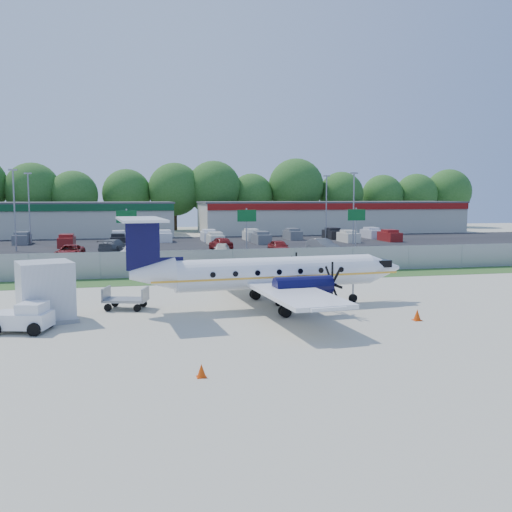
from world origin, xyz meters
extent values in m
plane|color=#BCB79F|center=(0.00, 0.00, 0.00)|extent=(170.00, 170.00, 0.00)
cube|color=#2D561E|center=(0.00, 12.00, 0.01)|extent=(170.00, 4.00, 0.02)
cube|color=black|center=(0.00, 19.00, 0.01)|extent=(170.00, 8.00, 0.02)
cube|color=black|center=(0.00, 40.00, 0.01)|extent=(170.00, 32.00, 0.02)
cube|color=gray|center=(0.00, 14.00, 1.00)|extent=(120.00, 0.02, 1.90)
cube|color=gray|center=(0.00, 14.00, 1.98)|extent=(120.00, 0.06, 0.06)
cube|color=gray|center=(0.00, 14.00, 0.05)|extent=(120.00, 0.06, 0.06)
cube|color=beige|center=(-24.00, 62.00, 2.50)|extent=(46.00, 12.00, 5.00)
cube|color=#474749|center=(-24.00, 62.00, 5.12)|extent=(46.40, 12.40, 0.24)
cube|color=#0F4723|center=(-24.00, 55.90, 4.50)|extent=(46.00, 0.20, 1.00)
cube|color=beige|center=(26.00, 62.00, 2.50)|extent=(44.00, 12.00, 5.00)
cube|color=#474749|center=(26.00, 62.00, 5.12)|extent=(44.40, 12.40, 0.24)
cube|color=maroon|center=(26.00, 55.90, 4.50)|extent=(44.00, 0.20, 1.00)
cylinder|color=gray|center=(-8.00, 23.00, 2.50)|extent=(0.14, 0.14, 5.00)
cube|color=#0C5923|center=(-8.00, 22.85, 4.30)|extent=(1.80, 0.08, 1.10)
cylinder|color=gray|center=(3.00, 23.00, 2.50)|extent=(0.14, 0.14, 5.00)
cube|color=#0C5923|center=(3.00, 22.85, 4.30)|extent=(1.80, 0.08, 1.10)
cylinder|color=gray|center=(14.00, 23.00, 2.50)|extent=(0.14, 0.14, 5.00)
cube|color=#0C5923|center=(14.00, 22.85, 4.30)|extent=(1.80, 0.08, 1.10)
cylinder|color=gray|center=(-20.00, 38.00, 4.50)|extent=(0.18, 0.18, 9.00)
cube|color=gray|center=(-20.00, 38.00, 9.00)|extent=(0.90, 0.35, 0.18)
cylinder|color=gray|center=(20.00, 38.00, 4.50)|extent=(0.18, 0.18, 9.00)
cube|color=gray|center=(20.00, 38.00, 9.00)|extent=(0.90, 0.35, 0.18)
cylinder|color=gray|center=(-20.00, 48.00, 4.50)|extent=(0.18, 0.18, 9.00)
cube|color=gray|center=(-20.00, 48.00, 9.00)|extent=(0.90, 0.35, 0.18)
cylinder|color=gray|center=(20.00, 48.00, 4.50)|extent=(0.18, 0.18, 9.00)
cube|color=gray|center=(20.00, 48.00, 9.00)|extent=(0.90, 0.35, 0.18)
cylinder|color=white|center=(-0.07, 0.66, 1.93)|extent=(11.33, 2.49, 1.71)
cone|color=white|center=(6.52, 1.12, 1.93)|extent=(2.09, 1.84, 1.71)
cone|color=white|center=(-6.84, 0.19, 2.11)|extent=(2.45, 1.87, 1.71)
cube|color=black|center=(6.34, 1.10, 2.25)|extent=(0.89, 1.22, 0.40)
cube|color=white|center=(-0.52, 0.63, 1.44)|extent=(3.97, 15.98, 0.20)
cylinder|color=#090833|center=(0.65, -1.91, 1.57)|extent=(3.12, 1.20, 0.99)
cylinder|color=#090833|center=(0.29, 3.30, 1.57)|extent=(3.12, 1.20, 0.99)
cube|color=#090833|center=(-7.29, 0.15, 3.64)|extent=(1.72, 0.28, 2.61)
cube|color=white|center=(-7.38, 0.15, 4.94)|extent=(2.54, 5.71, 0.13)
cylinder|color=gray|center=(4.60, 0.98, 0.58)|extent=(0.11, 0.11, 1.17)
cylinder|color=black|center=(4.60, 0.98, 0.25)|extent=(0.51, 0.20, 0.50)
cylinder|color=black|center=(-0.34, -1.97, 0.29)|extent=(0.60, 0.40, 0.58)
cylinder|color=black|center=(-0.70, 3.23, 0.29)|extent=(0.60, 0.40, 0.58)
cube|color=white|center=(-12.79, -2.33, 0.54)|extent=(2.79, 2.11, 0.69)
cube|color=white|center=(-12.32, -2.46, 1.09)|extent=(1.40, 1.54, 0.50)
cube|color=black|center=(-11.89, -2.59, 1.11)|extent=(0.47, 1.10, 0.40)
cylinder|color=black|center=(-13.44, -1.34, 0.30)|extent=(0.63, 0.37, 0.59)
cylinder|color=black|center=(-12.15, -3.32, 0.30)|extent=(0.63, 0.37, 0.59)
cylinder|color=black|center=(-11.72, -1.83, 0.30)|extent=(0.63, 0.37, 0.59)
cube|color=gray|center=(-8.20, 1.90, 0.51)|extent=(2.58, 1.96, 0.14)
cube|color=gray|center=(-9.24, 2.21, 0.86)|extent=(0.48, 1.34, 0.68)
cube|color=gray|center=(-7.16, 1.59, 0.86)|extent=(0.48, 1.34, 0.68)
cylinder|color=black|center=(-9.15, 1.53, 0.21)|extent=(0.43, 0.25, 0.41)
cylinder|color=black|center=(-8.79, 2.73, 0.21)|extent=(0.43, 0.25, 0.41)
cylinder|color=black|center=(-7.62, 1.07, 0.21)|extent=(0.43, 0.25, 0.41)
cylinder|color=black|center=(-7.26, 2.28, 0.21)|extent=(0.43, 0.25, 0.41)
cube|color=gray|center=(0.86, 1.08, 0.40)|extent=(2.04, 1.67, 0.11)
cube|color=gray|center=(0.09, 1.42, 0.66)|extent=(0.49, 1.00, 0.53)
cube|color=gray|center=(1.63, 0.75, 0.66)|extent=(0.49, 1.00, 0.53)
cylinder|color=black|center=(0.10, 0.89, 0.16)|extent=(0.33, 0.22, 0.32)
cylinder|color=black|center=(0.49, 1.78, 0.16)|extent=(0.33, 0.22, 0.32)
cylinder|color=black|center=(1.23, 0.39, 0.16)|extent=(0.33, 0.22, 0.32)
cylinder|color=black|center=(1.62, 1.28, 0.16)|extent=(0.33, 0.22, 0.32)
cube|color=silver|center=(-12.04, -0.18, 1.47)|extent=(3.05, 3.05, 2.94)
cube|color=gray|center=(-12.04, -0.18, 0.10)|extent=(3.29, 3.29, 0.20)
cone|color=#D63C06|center=(5.83, -4.21, 0.28)|extent=(0.38, 0.38, 0.57)
cube|color=#D63C06|center=(5.83, -4.21, 0.02)|extent=(0.40, 0.40, 0.03)
cone|color=#D63C06|center=(-5.74, -10.66, 0.24)|extent=(0.31, 0.31, 0.47)
cube|color=#D63C06|center=(-5.74, -10.66, 0.01)|extent=(0.33, 0.33, 0.03)
cone|color=#D63C06|center=(-1.99, 7.42, 0.24)|extent=(0.32, 0.32, 0.48)
cube|color=#D63C06|center=(-1.99, 7.42, 0.01)|extent=(0.34, 0.34, 0.03)
imported|color=black|center=(4.45, 19.99, 0.00)|extent=(4.03, 1.76, 1.29)
imported|color=silver|center=(26.94, 18.09, 0.00)|extent=(5.08, 3.13, 1.37)
imported|color=maroon|center=(-13.43, 28.39, 0.00)|extent=(2.71, 5.27, 1.42)
imported|color=silver|center=(-7.42, 29.44, 0.00)|extent=(2.74, 5.08, 1.40)
imported|color=beige|center=(1.60, 28.95, 0.00)|extent=(2.44, 4.05, 1.29)
imported|color=maroon|center=(7.75, 28.75, 0.00)|extent=(1.81, 4.41, 1.50)
imported|color=#595B5E|center=(12.58, 28.74, 0.00)|extent=(2.57, 4.92, 1.54)
imported|color=#595B5E|center=(-9.40, 34.87, 0.00)|extent=(3.75, 5.41, 1.46)
imported|color=maroon|center=(2.46, 34.57, 0.00)|extent=(2.49, 4.74, 1.54)
camera|label=1|loc=(-8.15, -29.40, 6.12)|focal=40.00mm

